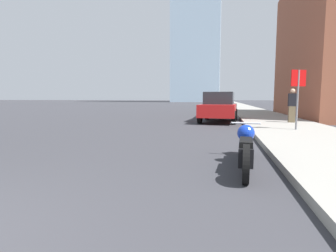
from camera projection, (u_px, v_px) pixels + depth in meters
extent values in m
cube|color=gray|center=(241.00, 107.00, 39.50)|extent=(3.43, 240.00, 0.15)
cube|color=#9EB7CC|center=(197.00, 0.00, 98.58)|extent=(17.67, 17.67, 76.88)
cylinder|color=black|center=(245.00, 143.00, 5.96)|extent=(0.15, 0.62, 0.61)
cylinder|color=black|center=(246.00, 164.00, 3.99)|extent=(0.15, 0.62, 0.61)
cube|color=black|center=(246.00, 150.00, 4.98)|extent=(0.36, 1.58, 0.32)
sphere|color=#1433AD|center=(246.00, 133.00, 5.25)|extent=(0.34, 0.34, 0.34)
cube|color=black|center=(246.00, 142.00, 4.63)|extent=(0.27, 0.73, 0.10)
sphere|color=silver|center=(246.00, 128.00, 5.96)|extent=(0.16, 0.16, 0.16)
cylinder|color=silver|center=(246.00, 123.00, 5.81)|extent=(0.62, 0.08, 0.04)
cube|color=red|center=(219.00, 110.00, 14.75)|extent=(2.14, 4.64, 0.65)
cube|color=#23282D|center=(219.00, 98.00, 14.68)|extent=(1.70, 2.27, 0.66)
cylinder|color=black|center=(207.00, 114.00, 16.36)|extent=(0.25, 0.70, 0.69)
cylinder|color=black|center=(235.00, 114.00, 15.89)|extent=(0.25, 0.70, 0.69)
cylinder|color=black|center=(200.00, 117.00, 13.68)|extent=(0.25, 0.70, 0.69)
cylinder|color=black|center=(234.00, 118.00, 13.21)|extent=(0.25, 0.70, 0.69)
cube|color=black|center=(220.00, 105.00, 25.57)|extent=(1.93, 4.37, 0.67)
cube|color=#23282D|center=(220.00, 99.00, 25.50)|extent=(1.55, 2.13, 0.59)
cylinder|color=black|center=(211.00, 108.00, 27.02)|extent=(0.24, 0.63, 0.62)
cylinder|color=black|center=(227.00, 108.00, 26.79)|extent=(0.24, 0.63, 0.62)
cylinder|color=black|center=(212.00, 109.00, 24.41)|extent=(0.24, 0.63, 0.62)
cylinder|color=black|center=(229.00, 109.00, 24.18)|extent=(0.24, 0.63, 0.62)
cube|color=#1E3899|center=(223.00, 103.00, 36.34)|extent=(2.21, 4.34, 0.80)
cube|color=#23282D|center=(223.00, 97.00, 36.27)|extent=(1.74, 2.14, 0.63)
cylinder|color=black|center=(217.00, 105.00, 37.87)|extent=(0.26, 0.69, 0.68)
cylinder|color=black|center=(230.00, 105.00, 37.37)|extent=(0.26, 0.69, 0.68)
cylinder|color=black|center=(215.00, 106.00, 35.40)|extent=(0.26, 0.69, 0.68)
cylinder|color=black|center=(228.00, 106.00, 34.89)|extent=(0.26, 0.69, 0.68)
cube|color=#BCBCC1|center=(221.00, 102.00, 47.46)|extent=(1.79, 4.06, 0.65)
cube|color=#23282D|center=(221.00, 98.00, 47.39)|extent=(1.49, 1.96, 0.73)
cylinder|color=black|center=(217.00, 104.00, 48.89)|extent=(0.21, 0.67, 0.67)
cylinder|color=black|center=(226.00, 104.00, 48.53)|extent=(0.21, 0.67, 0.67)
cylinder|color=black|center=(217.00, 104.00, 46.47)|extent=(0.21, 0.67, 0.67)
cylinder|color=black|center=(226.00, 104.00, 46.11)|extent=(0.21, 0.67, 0.67)
cylinder|color=slate|center=(297.00, 100.00, 9.68)|extent=(0.07, 0.07, 2.20)
cube|color=red|center=(299.00, 78.00, 9.59)|extent=(0.57, 0.26, 0.60)
cube|color=brown|center=(292.00, 114.00, 12.68)|extent=(0.29, 0.20, 0.78)
cube|color=black|center=(292.00, 100.00, 12.61)|extent=(0.36, 0.20, 0.62)
sphere|color=tan|center=(293.00, 91.00, 12.57)|extent=(0.23, 0.23, 0.23)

